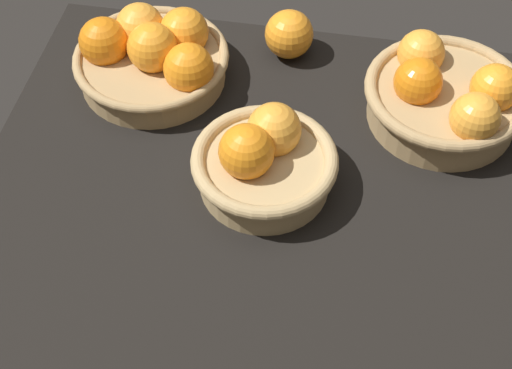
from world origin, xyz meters
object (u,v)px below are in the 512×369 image
at_px(basket_far_left, 153,56).
at_px(basket_center, 263,161).
at_px(loose_orange_front_gap, 289,34).
at_px(basket_far_right, 446,96).

distance_m(basket_far_left, basket_center, 0.28).
height_order(basket_far_left, loose_orange_front_gap, basket_far_left).
bearing_deg(basket_center, basket_far_left, 138.07).
distance_m(basket_far_right, basket_center, 0.30).
bearing_deg(basket_far_left, basket_center, -41.93).
distance_m(basket_far_left, basket_far_right, 0.46).
height_order(basket_far_left, basket_far_right, basket_far_left).
bearing_deg(basket_far_right, basket_far_left, 178.28).
xyz_separation_m(basket_far_left, basket_far_right, (0.46, -0.01, 0.00)).
bearing_deg(basket_far_left, loose_orange_front_gap, 24.65).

